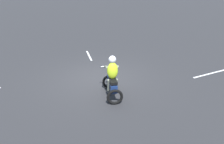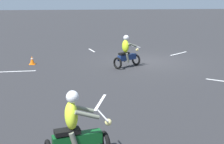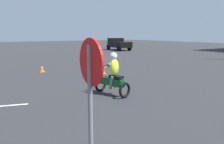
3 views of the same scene
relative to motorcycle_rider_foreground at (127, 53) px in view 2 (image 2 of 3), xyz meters
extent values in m
plane|color=#28282B|center=(-1.27, -1.27, -0.73)|extent=(120.00, 120.00, 0.00)
torus|color=black|center=(-0.57, -0.39, -0.43)|extent=(0.42, 0.55, 0.60)
torus|color=black|center=(0.51, 0.35, -0.43)|extent=(0.42, 0.55, 0.60)
cube|color=navy|center=(-0.03, -0.02, -0.21)|extent=(1.04, 0.82, 0.28)
cube|color=black|center=(0.15, 0.10, 0.01)|extent=(0.61, 0.53, 0.10)
cylinder|color=silver|center=(-0.52, -0.36, 0.27)|extent=(0.42, 0.60, 0.04)
sphere|color=#F2E08C|center=(-0.63, -0.43, 0.09)|extent=(0.22, 0.22, 0.16)
ellipsoid|color=#CCEA26|center=(0.07, 0.05, 0.37)|extent=(0.46, 0.49, 0.64)
cylinder|color=slate|center=(-0.29, 0.04, 0.42)|extent=(0.50, 0.38, 0.27)
cylinder|color=slate|center=(-0.06, -0.29, 0.42)|extent=(0.50, 0.38, 0.27)
cylinder|color=slate|center=(-0.03, 0.15, -0.21)|extent=(0.27, 0.24, 0.51)
cylinder|color=slate|center=(0.13, -0.08, -0.21)|extent=(0.27, 0.24, 0.51)
sphere|color=silver|center=(0.04, 0.03, 0.79)|extent=(0.39, 0.39, 0.28)
torus|color=black|center=(1.93, 8.86, -0.43)|extent=(0.24, 0.61, 0.60)
cube|color=#0F4C1E|center=(2.56, 9.02, -0.21)|extent=(1.13, 0.49, 0.28)
cube|color=black|center=(2.78, 9.07, 0.01)|extent=(0.61, 0.38, 0.10)
cylinder|color=silver|center=(1.98, 8.88, 0.27)|extent=(0.20, 0.69, 0.04)
sphere|color=#F2E08C|center=(1.85, 8.84, 0.09)|extent=(0.19, 0.19, 0.16)
ellipsoid|color=#D8F233|center=(2.68, 9.04, 0.37)|extent=(0.37, 0.45, 0.64)
cylinder|color=slate|center=(2.34, 9.17, 0.42)|extent=(0.55, 0.22, 0.27)
cylinder|color=slate|center=(2.43, 8.78, 0.42)|extent=(0.55, 0.22, 0.27)
cylinder|color=slate|center=(2.63, 9.18, -0.21)|extent=(0.27, 0.17, 0.51)
cylinder|color=slate|center=(2.69, 8.90, -0.21)|extent=(0.27, 0.17, 0.51)
sphere|color=silver|center=(2.64, 9.04, 0.79)|extent=(0.34, 0.34, 0.28)
cube|color=orange|center=(4.90, -1.21, -0.71)|extent=(0.32, 0.32, 0.03)
cone|color=orange|center=(4.90, -1.21, -0.48)|extent=(0.24, 0.24, 0.43)
cylinder|color=white|center=(4.90, -1.21, -0.41)|extent=(0.13, 0.13, 0.05)
cube|color=silver|center=(5.58, 0.29, -0.72)|extent=(2.08, 0.19, 0.01)
cube|color=silver|center=(1.76, 5.18, -0.72)|extent=(0.58, 1.66, 0.01)
cube|color=silver|center=(-3.89, -3.36, -0.72)|extent=(1.48, 1.24, 0.01)
cube|color=silver|center=(1.52, -5.15, -0.72)|extent=(0.41, 1.29, 0.01)
camera|label=1|loc=(6.72, 3.17, 3.41)|focal=35.00mm
camera|label=2|loc=(2.52, 15.41, 2.93)|focal=50.00mm
camera|label=3|loc=(9.52, 4.57, 1.63)|focal=35.00mm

